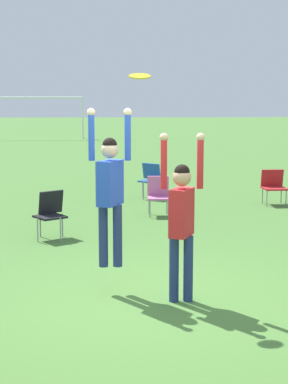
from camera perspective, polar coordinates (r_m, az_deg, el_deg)
ground_plane at (r=8.17m, az=0.48°, el=-9.49°), size 120.00×120.00×0.00m
person_jumping at (r=8.14m, az=-3.04°, el=0.68°), size 0.56×0.45×2.03m
person_defending at (r=7.82m, az=3.36°, el=-1.95°), size 0.54×0.44×2.09m
frisbee at (r=7.89m, az=-0.37°, el=10.26°), size 0.27×0.26×0.08m
camping_chair_0 at (r=15.17m, az=11.43°, el=0.67°), size 0.55×0.58×0.80m
camping_chair_1 at (r=15.77m, az=0.69°, el=1.30°), size 0.72×0.80×0.84m
camping_chair_4 at (r=13.52m, az=1.28°, el=-0.08°), size 0.48×0.51×0.82m
camping_chair_5 at (r=11.48m, az=-8.32°, el=-1.67°), size 0.65×0.72×0.84m
soccer_goal at (r=36.61m, az=-11.01°, el=7.53°), size 7.10×0.10×2.35m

